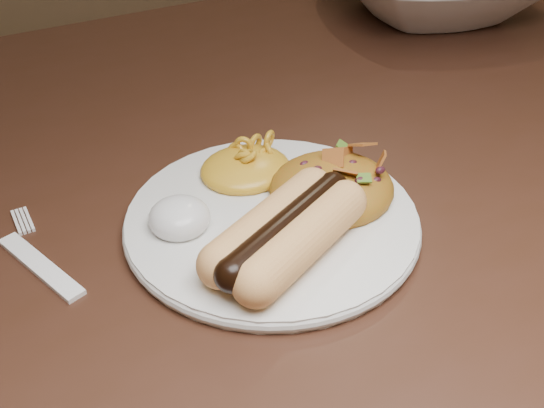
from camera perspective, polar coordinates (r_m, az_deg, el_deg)
table at (r=0.65m, az=-4.38°, el=-4.13°), size 1.60×0.90×0.75m
plate at (r=0.53m, az=-0.00°, el=-1.43°), size 0.32×0.32×0.01m
hotdog at (r=0.47m, az=1.32°, el=-2.38°), size 0.13×0.11×0.03m
mac_and_cheese at (r=0.56m, az=-2.41°, el=4.16°), size 0.10×0.09×0.03m
sour_cream at (r=0.51m, az=-8.37°, el=-0.60°), size 0.06×0.06×0.03m
taco_salad at (r=0.54m, az=5.44°, el=2.43°), size 0.11×0.10×0.05m
fork at (r=0.52m, az=-20.05°, el=-5.24°), size 0.06×0.13×0.00m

